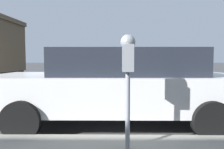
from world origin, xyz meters
name	(u,v)px	position (x,y,z in m)	size (l,w,h in m)	color
ground_plane	(103,110)	(0.00, 0.00, 0.00)	(220.00, 220.00, 0.00)	#424244
parking_meter	(128,62)	(-2.74, -0.46, 1.25)	(0.21, 0.19, 1.47)	gray
car_white	(118,84)	(-1.14, -0.37, 0.79)	(2.16, 4.88, 1.49)	silver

